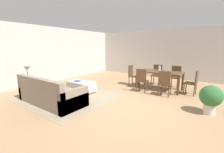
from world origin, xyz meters
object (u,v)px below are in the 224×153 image
table_lamp (27,69)px  book_on_ottoman (77,81)px  dining_chair_near_right (165,82)px  dining_chair_far_right (175,75)px  potted_plant (211,97)px  dining_table (160,74)px  ottoman_table (81,86)px  couch (50,94)px  dining_chair_near_left (142,79)px  dining_chair_head_west (132,74)px  vase_centerpiece (160,69)px  side_table (29,83)px  dining_chair_far_left (157,73)px  dining_chair_head_east (193,81)px

table_lamp → book_on_ottoman: table_lamp is taller
table_lamp → dining_chair_near_right: size_ratio=0.57×
dining_chair_near_right → book_on_ottoman: 3.24m
dining_chair_far_right → potted_plant: (1.43, -2.37, -0.06)m
dining_table → table_lamp: bearing=-136.7°
ottoman_table → couch: bearing=-86.6°
couch → dining_chair_near_left: dining_chair_near_left is taller
ottoman_table → dining_chair_near_right: bearing=26.4°
dining_table → dining_chair_head_west: dining_chair_head_west is taller
couch → dining_chair_far_right: 5.11m
vase_centerpiece → potted_plant: size_ratio=0.29×
book_on_ottoman → vase_centerpiece: bearing=42.7°
dining_chair_far_right → dining_chair_head_west: size_ratio=1.00×
vase_centerpiece → potted_plant: 2.48m
ottoman_table → dining_chair_near_left: bearing=36.1°
side_table → vase_centerpiece: vase_centerpiece is taller
ottoman_table → dining_chair_near_right: (2.78, 1.38, 0.28)m
table_lamp → book_on_ottoman: size_ratio=2.02×
vase_centerpiece → book_on_ottoman: bearing=-137.3°
book_on_ottoman → ottoman_table: bearing=28.4°
dining_chair_far_left → dining_chair_head_east: size_ratio=1.00×
table_lamp → dining_chair_near_left: bearing=39.7°
ottoman_table → side_table: side_table is taller
dining_chair_far_right → dining_table: bearing=-117.0°
couch → dining_table: size_ratio=1.31×
book_on_ottoman → dining_chair_head_east: bearing=30.8°
couch → side_table: size_ratio=4.14×
table_lamp → dining_chair_near_right: table_lamp is taller
side_table → dining_chair_far_right: dining_chair_far_right is taller
table_lamp → vase_centerpiece: table_lamp is taller
dining_chair_far_left → dining_chair_head_east: same height
side_table → dining_chair_head_east: (4.92, 3.45, 0.09)m
dining_chair_head_west → dining_chair_near_right: bearing=-24.5°
couch → dining_chair_head_east: size_ratio=2.46×
couch → side_table: (-1.43, 0.05, 0.15)m
ottoman_table → table_lamp: (-1.35, -1.31, 0.71)m
dining_chair_head_east → potted_plant: bearing=-67.9°
couch → dining_chair_near_right: size_ratio=2.46×
side_table → book_on_ottoman: (1.23, 1.25, 0.01)m
side_table → dining_chair_near_right: dining_chair_near_right is taller
dining_chair_head_east → book_on_ottoman: dining_chair_head_east is taller
dining_table → dining_chair_far_left: bearing=116.7°
potted_plant → dining_chair_head_east: bearing=112.1°
couch → dining_chair_head_east: 4.95m
dining_chair_head_west → vase_centerpiece: bearing=1.3°
dining_chair_far_left → dining_chair_near_right: bearing=-62.4°
ottoman_table → potted_plant: (4.19, 0.62, 0.21)m
dining_chair_near_right → couch: bearing=-134.5°
ottoman_table → dining_chair_near_left: dining_chair_near_left is taller
dining_table → dining_chair_far_left: size_ratio=1.88×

